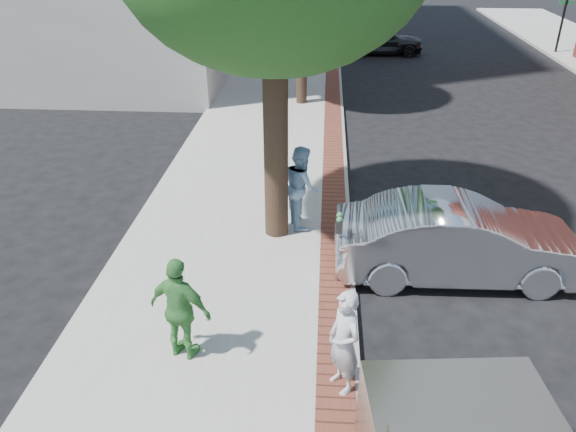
# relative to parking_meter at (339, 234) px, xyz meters

# --- Properties ---
(ground) EXTENTS (120.00, 120.00, 0.00)m
(ground) POSITION_rel_parking_meter_xyz_m (-0.74, -0.04, -1.21)
(ground) COLOR black
(ground) RESTS_ON ground
(sidewalk) EXTENTS (5.00, 60.00, 0.15)m
(sidewalk) POSITION_rel_parking_meter_xyz_m (-2.24, 7.96, -1.13)
(sidewalk) COLOR #9E9991
(sidewalk) RESTS_ON ground
(brick_strip) EXTENTS (0.60, 60.00, 0.01)m
(brick_strip) POSITION_rel_parking_meter_xyz_m (-0.04, 7.96, -1.05)
(brick_strip) COLOR brown
(brick_strip) RESTS_ON sidewalk
(curb) EXTENTS (0.10, 60.00, 0.15)m
(curb) POSITION_rel_parking_meter_xyz_m (0.31, 7.96, -1.13)
(curb) COLOR gray
(curb) RESTS_ON ground
(office_base) EXTENTS (18.20, 22.20, 4.00)m
(office_base) POSITION_rel_parking_meter_xyz_m (-13.74, 21.96, 0.79)
(office_base) COLOR gray
(office_base) RESTS_ON ground
(signal_near) EXTENTS (0.70, 0.15, 3.80)m
(signal_near) POSITION_rel_parking_meter_xyz_m (0.16, 21.96, 1.05)
(signal_near) COLOR black
(signal_near) RESTS_ON ground
(signal_far) EXTENTS (0.70, 0.15, 3.80)m
(signal_far) POSITION_rel_parking_meter_xyz_m (11.76, 21.96, 1.05)
(signal_far) COLOR black
(signal_far) RESTS_ON ground
(parking_meter) EXTENTS (0.12, 0.32, 1.47)m
(parking_meter) POSITION_rel_parking_meter_xyz_m (0.00, 0.00, 0.00)
(parking_meter) COLOR gray
(parking_meter) RESTS_ON sidewalk
(person_gray) EXTENTS (0.68, 0.75, 1.73)m
(person_gray) POSITION_rel_parking_meter_xyz_m (0.05, -2.82, -0.19)
(person_gray) COLOR silver
(person_gray) RESTS_ON sidewalk
(person_officer) EXTENTS (0.96, 1.09, 1.91)m
(person_officer) POSITION_rel_parking_meter_xyz_m (-0.81, 2.29, -0.10)
(person_officer) COLOR #89B3D4
(person_officer) RESTS_ON sidewalk
(person_green) EXTENTS (1.15, 0.76, 1.82)m
(person_green) POSITION_rel_parking_meter_xyz_m (-2.49, -2.27, -0.15)
(person_green) COLOR #449041
(person_green) RESTS_ON sidewalk
(sedan_silver) EXTENTS (4.95, 1.84, 1.62)m
(sedan_silver) POSITION_rel_parking_meter_xyz_m (2.42, 0.61, -0.40)
(sedan_silver) COLOR silver
(sedan_silver) RESTS_ON ground
(bg_car) EXTENTS (4.65, 2.05, 1.56)m
(bg_car) POSITION_rel_parking_meter_xyz_m (2.40, 21.48, -0.43)
(bg_car) COLOR black
(bg_car) RESTS_ON ground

